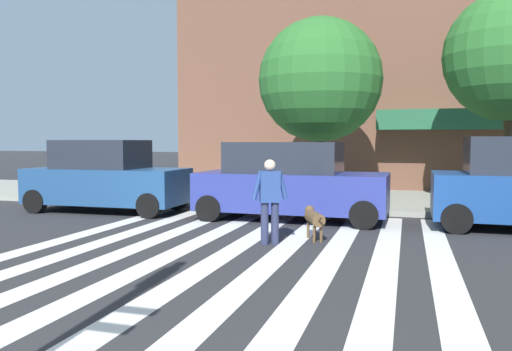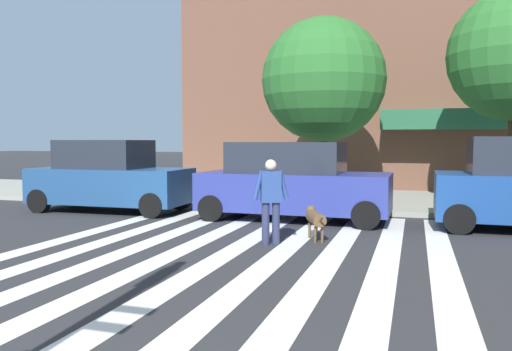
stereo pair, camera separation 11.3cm
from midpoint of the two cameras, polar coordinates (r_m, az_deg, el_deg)
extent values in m
plane|color=#2B2B2D|center=(8.10, 0.93, -10.31)|extent=(160.00, 160.00, 0.00)
cube|color=#96988C|center=(16.94, 9.38, -2.66)|extent=(80.00, 6.00, 0.15)
cube|color=silver|center=(10.28, -24.50, -7.59)|extent=(0.45, 11.68, 0.01)
cube|color=silver|center=(9.72, -20.46, -8.14)|extent=(0.45, 11.68, 0.01)
cube|color=silver|center=(9.21, -15.94, -8.70)|extent=(0.45, 11.68, 0.01)
cube|color=silver|center=(8.77, -10.92, -9.26)|extent=(0.45, 11.68, 0.01)
cube|color=silver|center=(8.40, -5.39, -9.79)|extent=(0.45, 11.68, 0.01)
cube|color=silver|center=(8.11, 0.61, -10.26)|extent=(0.45, 11.68, 0.01)
cube|color=silver|center=(7.92, 6.99, -10.64)|extent=(0.45, 11.68, 0.01)
cube|color=silver|center=(7.82, 13.63, -10.91)|extent=(0.45, 11.68, 0.01)
cube|color=silver|center=(7.83, 20.34, -11.02)|extent=(0.45, 11.68, 0.01)
cube|color=#235C3C|center=(19.15, 20.56, 5.91)|extent=(4.79, 1.60, 0.70)
cube|color=navy|center=(14.93, -16.61, -1.09)|extent=(4.48, 1.95, 0.97)
cube|color=#232833|center=(14.98, -17.25, 2.31)|extent=(2.37, 1.68, 0.80)
cylinder|color=black|center=(14.88, -9.11, -2.57)|extent=(0.66, 0.23, 0.66)
cylinder|color=black|center=(13.36, -12.19, -3.34)|extent=(0.66, 0.23, 0.66)
cylinder|color=black|center=(16.64, -20.09, -2.08)|extent=(0.66, 0.23, 0.66)
cylinder|color=black|center=(15.30, -23.83, -2.68)|extent=(0.66, 0.23, 0.66)
cube|color=navy|center=(12.80, 3.79, -1.80)|extent=(4.76, 1.99, 0.95)
cube|color=#232833|center=(12.80, 2.99, 2.05)|extent=(2.81, 1.73, 0.77)
cylinder|color=black|center=(13.41, 12.56, -3.32)|extent=(0.66, 0.23, 0.66)
cylinder|color=black|center=(11.67, 11.80, -4.37)|extent=(0.66, 0.23, 0.66)
cylinder|color=black|center=(14.24, -2.76, -2.82)|extent=(0.66, 0.23, 0.66)
cylinder|color=black|center=(12.61, -5.55, -3.69)|extent=(0.66, 0.23, 0.66)
cylinder|color=black|center=(13.48, 20.86, -3.44)|extent=(0.66, 0.23, 0.66)
cylinder|color=black|center=(11.69, 21.41, -4.54)|extent=(0.66, 0.23, 0.66)
cylinder|color=#4C3823|center=(16.00, 6.98, 2.07)|extent=(0.26, 0.26, 2.68)
sphere|color=#286628|center=(16.11, 7.05, 10.63)|extent=(3.84, 3.84, 3.84)
cylinder|color=#4C3823|center=(15.63, 26.32, 2.60)|extent=(0.26, 0.26, 3.20)
sphere|color=#286628|center=(15.81, 26.61, 12.01)|extent=(3.59, 3.59, 3.59)
cylinder|color=#282D4C|center=(9.75, 0.65, -5.42)|extent=(0.20, 0.20, 0.82)
cylinder|color=#282D4C|center=(9.78, 1.82, -5.40)|extent=(0.20, 0.20, 0.82)
cube|color=navy|center=(9.68, 1.24, -1.26)|extent=(0.44, 0.37, 0.60)
cylinder|color=navy|center=(9.64, -0.17, -1.10)|extent=(0.24, 0.17, 0.57)
cylinder|color=navy|center=(9.71, 2.64, -1.06)|extent=(0.24, 0.17, 0.57)
sphere|color=beige|center=(9.65, 1.24, 1.17)|extent=(0.29, 0.29, 0.22)
cylinder|color=brown|center=(10.22, 6.31, -4.79)|extent=(0.53, 0.76, 0.26)
sphere|color=brown|center=(10.62, 5.75, -3.91)|extent=(0.26, 0.26, 0.20)
cylinder|color=brown|center=(9.77, 6.94, -4.90)|extent=(0.13, 0.23, 0.16)
cylinder|color=brown|center=(10.49, 5.60, -6.17)|extent=(0.07, 0.07, 0.32)
cylinder|color=brown|center=(10.52, 6.34, -6.14)|extent=(0.07, 0.07, 0.32)
cylinder|color=brown|center=(10.01, 6.24, -6.66)|extent=(0.07, 0.07, 0.32)
cylinder|color=brown|center=(10.04, 7.02, -6.63)|extent=(0.07, 0.07, 0.32)
camera|label=1|loc=(0.06, -90.39, -0.03)|focal=35.49mm
camera|label=2|loc=(0.06, 89.61, 0.03)|focal=35.49mm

